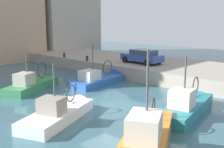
% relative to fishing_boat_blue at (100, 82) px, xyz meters
% --- Properties ---
extents(water_surface, '(80.00, 80.00, 0.00)m').
position_rel_fishing_boat_blue_xyz_m(water_surface, '(-4.54, -5.09, -0.12)').
color(water_surface, '#386070').
rests_on(water_surface, ground).
extents(quay_wall, '(9.00, 56.00, 1.20)m').
position_rel_fishing_boat_blue_xyz_m(quay_wall, '(6.96, -5.09, 0.48)').
color(quay_wall, '#9E9384').
rests_on(quay_wall, ground).
extents(fishing_boat_blue, '(6.16, 2.63, 4.42)m').
position_rel_fishing_boat_blue_xyz_m(fishing_boat_blue, '(0.00, 0.00, 0.00)').
color(fishing_boat_blue, '#2D60B7').
rests_on(fishing_boat_blue, ground).
extents(fishing_boat_green, '(6.33, 4.22, 4.21)m').
position_rel_fishing_boat_blue_xyz_m(fishing_boat_green, '(-4.96, 2.52, 0.01)').
color(fishing_boat_green, '#388951').
rests_on(fishing_boat_green, ground).
extents(fishing_boat_orange, '(6.71, 4.51, 5.10)m').
position_rel_fishing_boat_blue_xyz_m(fishing_boat_orange, '(-7.07, -10.25, 0.05)').
color(fishing_boat_orange, orange).
rests_on(fishing_boat_orange, ground).
extents(fishing_boat_teal, '(6.88, 2.80, 4.27)m').
position_rel_fishing_boat_blue_xyz_m(fishing_boat_teal, '(-1.78, -9.35, 0.03)').
color(fishing_boat_teal, teal).
rests_on(fishing_boat_teal, ground).
extents(fishing_boat_white, '(6.21, 3.89, 4.03)m').
position_rel_fishing_boat_blue_xyz_m(fishing_boat_white, '(-7.59, -4.69, -0.01)').
color(fishing_boat_white, white).
rests_on(fishing_boat_white, ground).
extents(parked_car_blue, '(2.26, 4.44, 1.39)m').
position_rel_fishing_boat_blue_xyz_m(parked_car_blue, '(5.46, -0.41, 1.80)').
color(parked_car_blue, '#334C9E').
rests_on(parked_car_blue, quay_wall).
extents(mooring_bollard_south, '(0.28, 0.28, 0.55)m').
position_rel_fishing_boat_blue_xyz_m(mooring_bollard_south, '(2.81, 4.91, 1.35)').
color(mooring_bollard_south, '#2D2D33').
rests_on(mooring_bollard_south, quay_wall).
extents(mooring_bollard_mid, '(0.28, 0.28, 0.55)m').
position_rel_fishing_boat_blue_xyz_m(mooring_bollard_mid, '(2.81, 8.91, 1.35)').
color(mooring_bollard_mid, '#2D2D33').
rests_on(mooring_bollard_mid, quay_wall).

